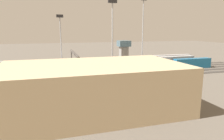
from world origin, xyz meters
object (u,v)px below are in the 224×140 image
train_on_track_0 (96,63)px  light_mast_2 (61,34)px  light_mast_3 (112,30)px  maintenance_shed (93,87)px  light_mast_0 (143,24)px  train_on_track_2 (144,66)px  train_on_track_1 (94,66)px  train_on_track_4 (42,78)px  control_tower (124,50)px  train_on_track_3 (36,75)px  signal_gantry (74,56)px

train_on_track_0 → light_mast_2: size_ratio=4.09×
light_mast_3 → maintenance_shed: (10.67, 21.49, -11.89)m
light_mast_0 → light_mast_3: 35.56m
maintenance_shed → train_on_track_2: bearing=-128.8°
train_on_track_0 → train_on_track_1: size_ratio=1.00×
train_on_track_4 → light_mast_2: 27.25m
maintenance_shed → control_tower: 65.32m
train_on_track_3 → train_on_track_0: bearing=-148.4°
train_on_track_1 → maintenance_shed: maintenance_shed is taller
light_mast_0 → control_tower: light_mast_0 is taller
train_on_track_3 → train_on_track_4: (-2.38, 5.00, -0.06)m
light_mast_0 → train_on_track_0: bearing=7.4°
light_mast_2 → light_mast_3: 30.62m
light_mast_2 → train_on_track_3: bearing=61.3°
train_on_track_4 → signal_gantry: (-11.40, -10.00, 5.33)m
train_on_track_3 → light_mast_0: bearing=-159.3°
train_on_track_4 → train_on_track_1: bearing=-142.8°
train_on_track_0 → light_mast_3: (-0.21, 23.98, 14.34)m
train_on_track_0 → train_on_track_2: size_ratio=1.44×
light_mast_2 → train_on_track_2: bearing=158.7°
train_on_track_3 → train_on_track_0: same height
train_on_track_2 → light_mast_2: size_ratio=2.84×
maintenance_shed → light_mast_2: bearing=-85.0°
train_on_track_0 → maintenance_shed: (10.47, 45.47, 2.45)m
train_on_track_3 → train_on_track_4: train_on_track_3 is taller
train_on_track_1 → light_mast_3: 23.92m
train_on_track_3 → train_on_track_2: (-42.44, -5.00, -0.06)m
train_on_track_2 → light_mast_3: bearing=38.0°
train_on_track_3 → control_tower: size_ratio=0.85×
train_on_track_0 → control_tower: bearing=-142.4°
control_tower → light_mast_2: bearing=18.5°
control_tower → train_on_track_1: bearing=43.2°
train_on_track_1 → light_mast_2: light_mast_2 is taller
train_on_track_3 → maintenance_shed: size_ratio=0.26×
light_mast_2 → maintenance_shed: 49.45m
train_on_track_3 → light_mast_3: size_ratio=0.38×
train_on_track_0 → control_tower: size_ratio=8.17×
train_on_track_4 → train_on_track_1: size_ratio=0.69×
train_on_track_0 → control_tower: control_tower is taller
train_on_track_4 → light_mast_3: 26.99m
train_on_track_3 → train_on_track_1: 24.31m
train_on_track_4 → light_mast_0: light_mast_0 is taller
train_on_track_3 → train_on_track_0: size_ratio=0.10×
train_on_track_2 → light_mast_3: 27.14m
light_mast_3 → train_on_track_3: bearing=-20.1°
train_on_track_3 → train_on_track_0: (-24.34, -15.00, 0.46)m
light_mast_2 → train_on_track_1: bearing=148.2°
train_on_track_4 → signal_gantry: signal_gantry is taller
train_on_track_0 → signal_gantry: signal_gantry is taller
train_on_track_0 → light_mast_2: light_mast_2 is taller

